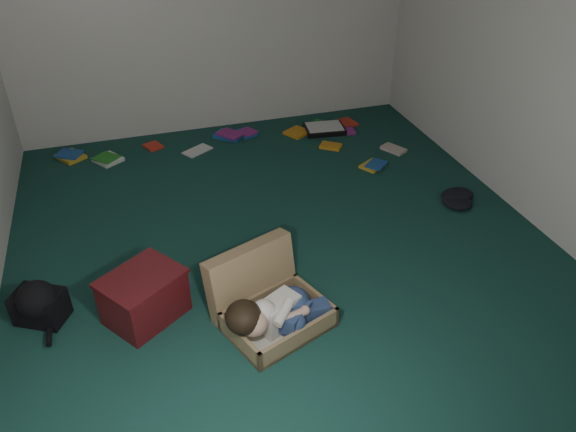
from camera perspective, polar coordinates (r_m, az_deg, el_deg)
floor at (r=4.29m, az=-0.60°, el=-2.83°), size 4.50×4.50×0.00m
wall_back at (r=5.78m, az=-7.69°, el=20.90°), size 4.50×0.00×4.50m
wall_front at (r=1.91m, az=19.57°, el=-9.66°), size 4.50×0.00×4.50m
wall_right at (r=4.63m, az=24.63°, el=15.07°), size 0.00×4.50×4.50m
suitcase at (r=3.59m, az=-2.19°, el=-8.61°), size 0.79×0.79×0.46m
person at (r=3.45m, az=-1.22°, el=-9.78°), size 0.69×0.35×0.28m
maroon_bin at (r=3.69m, az=-14.43°, el=-7.93°), size 0.61×0.58×0.33m
backpack at (r=3.92m, az=-23.91°, el=-8.29°), size 0.48×0.45×0.23m
clothing_pile at (r=4.98m, az=17.87°, el=1.89°), size 0.44×0.38×0.13m
paper_tray at (r=6.02m, az=3.72°, el=8.85°), size 0.44×0.35×0.06m
book_scatter at (r=5.76m, az=-2.49°, el=7.50°), size 3.28×1.31×0.02m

